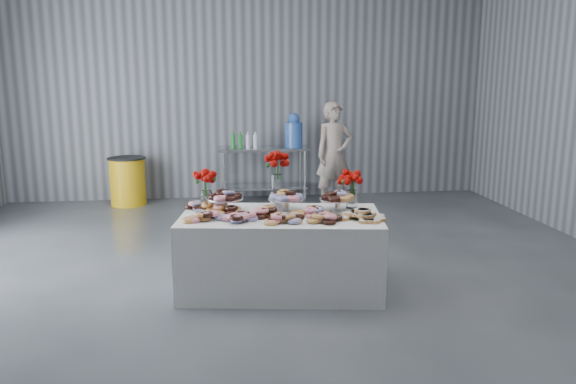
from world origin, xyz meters
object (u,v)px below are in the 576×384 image
object	(u,v)px
prep_table	(264,164)
water_jug	(294,132)
display_table	(281,252)
trash_barrel	(128,181)
person	(334,155)

from	to	relation	value
prep_table	water_jug	bearing A→B (deg)	-0.00
display_table	trash_barrel	size ratio (longest dim) A/B	2.47
water_jug	person	distance (m)	0.83
prep_table	person	world-z (taller)	person
prep_table	person	size ratio (longest dim) A/B	0.90
water_jug	trash_barrel	bearing A→B (deg)	180.00
prep_table	trash_barrel	xyz separation A→B (m)	(-2.19, -0.00, -0.23)
person	trash_barrel	size ratio (longest dim) A/B	2.15
person	water_jug	bearing A→B (deg)	124.63
trash_barrel	prep_table	bearing A→B (deg)	0.00
water_jug	display_table	bearing A→B (deg)	-99.69
display_table	trash_barrel	bearing A→B (deg)	117.18
water_jug	person	xyz separation A→B (m)	(0.57, -0.51, -0.32)
trash_barrel	display_table	bearing A→B (deg)	-62.82
water_jug	person	size ratio (longest dim) A/B	0.33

